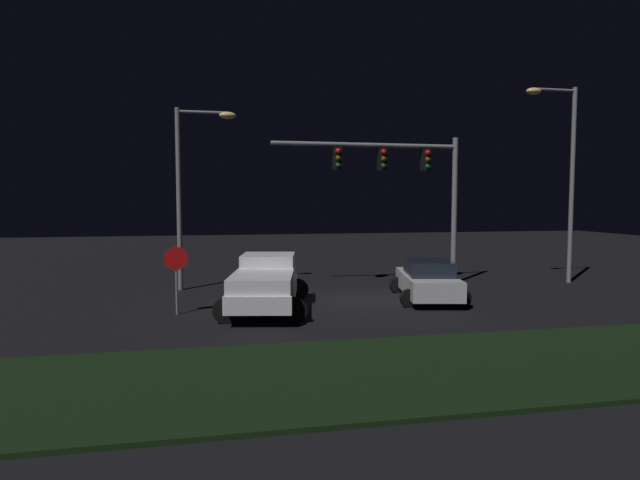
{
  "coord_description": "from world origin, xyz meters",
  "views": [
    {
      "loc": [
        -5.31,
        -19.16,
        3.7
      ],
      "look_at": [
        -1.24,
        0.69,
        2.22
      ],
      "focal_mm": 29.98,
      "sensor_mm": 36.0,
      "label": 1
    }
  ],
  "objects_px": {
    "street_lamp_right": "(563,162)",
    "pickup_truck": "(266,280)",
    "traffic_signal_gantry": "(403,174)",
    "street_lamp_left": "(191,175)",
    "car_sedan": "(428,280)",
    "stop_sign": "(176,267)"
  },
  "relations": [
    {
      "from": "car_sedan",
      "to": "traffic_signal_gantry",
      "type": "xyz_separation_m",
      "value": [
        0.28,
        3.51,
        4.16
      ]
    },
    {
      "from": "traffic_signal_gantry",
      "to": "street_lamp_left",
      "type": "height_order",
      "value": "street_lamp_left"
    },
    {
      "from": "street_lamp_right",
      "to": "stop_sign",
      "type": "relative_size",
      "value": 3.92
    },
    {
      "from": "car_sedan",
      "to": "street_lamp_left",
      "type": "height_order",
      "value": "street_lamp_left"
    },
    {
      "from": "pickup_truck",
      "to": "traffic_signal_gantry",
      "type": "height_order",
      "value": "traffic_signal_gantry"
    },
    {
      "from": "traffic_signal_gantry",
      "to": "stop_sign",
      "type": "distance_m",
      "value": 10.83
    },
    {
      "from": "street_lamp_right",
      "to": "stop_sign",
      "type": "distance_m",
      "value": 17.42
    },
    {
      "from": "pickup_truck",
      "to": "car_sedan",
      "type": "bearing_deg",
      "value": -73.87
    },
    {
      "from": "traffic_signal_gantry",
      "to": "stop_sign",
      "type": "relative_size",
      "value": 3.73
    },
    {
      "from": "pickup_truck",
      "to": "street_lamp_right",
      "type": "distance_m",
      "value": 14.74
    },
    {
      "from": "street_lamp_right",
      "to": "stop_sign",
      "type": "bearing_deg",
      "value": -168.0
    },
    {
      "from": "pickup_truck",
      "to": "street_lamp_left",
      "type": "xyz_separation_m",
      "value": [
        -2.57,
        4.73,
        3.77
      ]
    },
    {
      "from": "pickup_truck",
      "to": "car_sedan",
      "type": "distance_m",
      "value": 6.16
    },
    {
      "from": "traffic_signal_gantry",
      "to": "pickup_truck",
      "type": "bearing_deg",
      "value": -147.61
    },
    {
      "from": "pickup_truck",
      "to": "car_sedan",
      "type": "relative_size",
      "value": 1.21
    },
    {
      "from": "street_lamp_right",
      "to": "street_lamp_left",
      "type": "bearing_deg",
      "value": 174.85
    },
    {
      "from": "street_lamp_left",
      "to": "car_sedan",
      "type": "bearing_deg",
      "value": -25.61
    },
    {
      "from": "car_sedan",
      "to": "street_lamp_left",
      "type": "distance_m",
      "value": 10.46
    },
    {
      "from": "car_sedan",
      "to": "street_lamp_right",
      "type": "distance_m",
      "value": 9.29
    },
    {
      "from": "street_lamp_right",
      "to": "car_sedan",
      "type": "bearing_deg",
      "value": -160.23
    },
    {
      "from": "car_sedan",
      "to": "street_lamp_right",
      "type": "xyz_separation_m",
      "value": [
        7.54,
        2.71,
        4.7
      ]
    },
    {
      "from": "street_lamp_right",
      "to": "pickup_truck",
      "type": "bearing_deg",
      "value": -166.56
    }
  ]
}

